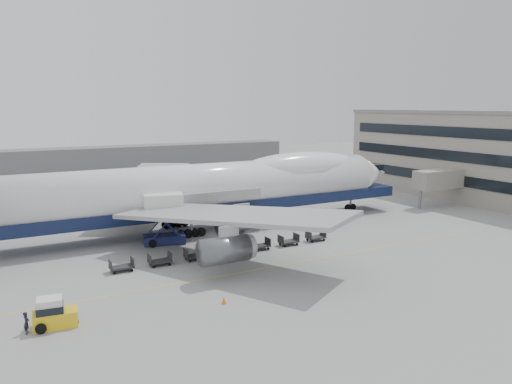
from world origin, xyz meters
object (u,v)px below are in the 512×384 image
baggage_tug (53,314)px  ground_worker (26,323)px  catering_truck (164,216)px  airliner (208,188)px

baggage_tug → ground_worker: 1.89m
ground_worker → baggage_tug: bearing=-66.0°
catering_truck → baggage_tug: size_ratio=1.83×
baggage_tug → ground_worker: size_ratio=2.02×
airliner → ground_worker: airliner is taller
catering_truck → ground_worker: (-16.60, -18.35, -2.62)m
airliner → baggage_tug: bearing=-135.1°
airliner → ground_worker: 33.30m
catering_truck → baggage_tug: catering_truck is taller
catering_truck → baggage_tug: bearing=-115.6°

